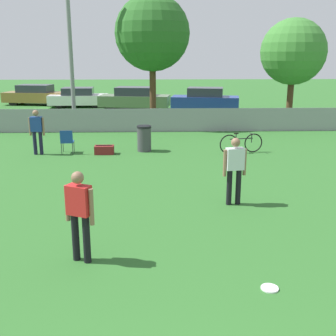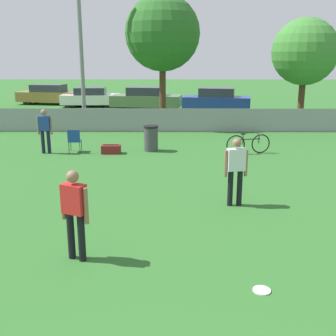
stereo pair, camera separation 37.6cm
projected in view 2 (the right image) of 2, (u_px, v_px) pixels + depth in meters
The scene contains 16 objects.
fence_backline at pixel (175, 120), 19.84m from camera, with size 18.31×0.07×1.21m.
light_pole at pixel (80, 22), 19.86m from camera, with size 0.90×0.36×8.53m.
tree_near_pole at pixel (162, 33), 20.55m from camera, with size 3.69×3.69×6.40m.
tree_far_right at pixel (305, 52), 20.84m from camera, with size 3.28×3.28×5.32m.
player_defender_red at pixel (75, 209), 7.34m from camera, with size 0.53×0.38×1.66m.
player_receiver_white at pixel (236, 167), 10.04m from camera, with size 0.57×0.28×1.66m.
spectator_in_blue at pixel (45, 128), 15.41m from camera, with size 0.56×0.23×1.63m.
frisbee_disc at pixel (262, 290), 6.56m from camera, with size 0.28×0.28×0.03m.
folding_chair_sideline at pixel (74, 139), 15.63m from camera, with size 0.48×0.48×0.88m.
bicycle_sideline at pixel (248, 144), 15.49m from camera, with size 1.67×0.49×0.77m.
trash_bin at pixel (151, 138), 15.92m from camera, with size 0.55×0.55×0.97m.
gear_bag_sideline at pixel (111, 149), 15.59m from camera, with size 0.70×0.38×0.34m.
parked_car_tan at pixel (49, 95), 30.62m from camera, with size 4.64×2.37×1.43m.
parked_car_white at pixel (91, 97), 29.35m from camera, with size 4.06×2.00×1.32m.
parked_car_olive at pixel (146, 98), 27.87m from camera, with size 4.79×2.42×1.46m.
parked_car_blue at pixel (217, 100), 26.82m from camera, with size 4.49×2.47×1.50m.
Camera 2 is at (-0.23, -1.74, 3.58)m, focal length 45.00 mm.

